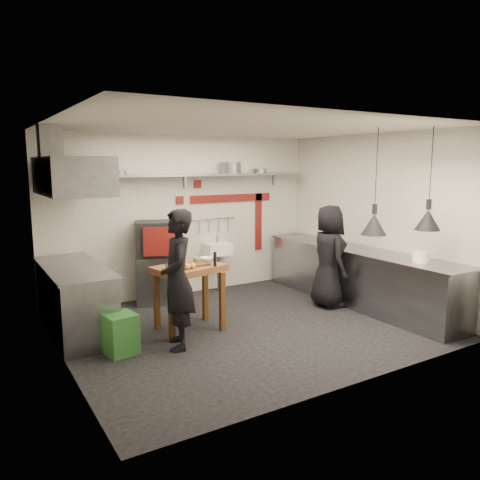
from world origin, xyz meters
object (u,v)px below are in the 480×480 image
combi_oven (153,239)px  chef_right (329,256)px  green_bin (121,334)px  chef_left (178,280)px  prep_table (189,298)px  oven_stand (155,279)px

combi_oven → chef_right: (2.38, -1.61, -0.26)m
chef_right → green_bin: bearing=106.3°
green_bin → chef_right: size_ratio=0.30×
chef_left → combi_oven: bearing=-174.0°
prep_table → chef_right: bearing=-16.6°
green_bin → chef_right: bearing=3.0°
green_bin → prep_table: size_ratio=0.54×
prep_table → green_bin: bearing=-176.3°
combi_oven → green_bin: size_ratio=1.16×
oven_stand → prep_table: size_ratio=0.87×
combi_oven → chef_right: bearing=-14.6°
green_bin → chef_left: bearing=-14.2°
combi_oven → oven_stand: bearing=74.1°
green_bin → chef_right: chef_right is taller
oven_stand → chef_left: 2.11m
combi_oven → green_bin: (-1.13, -1.79, -0.84)m
prep_table → chef_right: size_ratio=0.55×
oven_stand → chef_left: size_ratio=0.45×
oven_stand → combi_oven: bearing=-105.9°
prep_table → chef_left: 0.76m
chef_left → oven_stand: bearing=-174.5°
oven_stand → green_bin: size_ratio=1.60×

